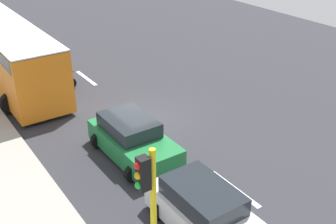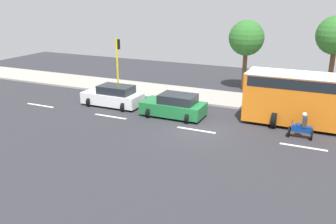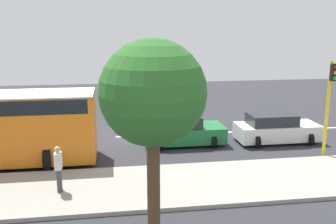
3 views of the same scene
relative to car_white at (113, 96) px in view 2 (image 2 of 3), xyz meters
The scene contains 13 objects.
ground_plane 7.47m from the car_white, 106.71° to the right, with size 40.00×60.00×0.10m, color #2D2D33.
sidewalk 8.65m from the car_white, 55.68° to the right, with size 4.00×60.00×0.15m, color #9E998E.
lane_stripe_north 13.31m from the car_white, 99.26° to the right, with size 0.20×2.40×0.01m, color white.
lane_stripe_mid 7.47m from the car_white, 106.71° to the right, with size 0.20×2.40×0.01m, color white.
lane_stripe_south 2.52m from the car_white, 152.33° to the right, with size 0.20×2.40×0.01m, color white.
lane_stripe_far_south 5.37m from the car_white, 113.67° to the left, with size 0.20×2.40×0.01m, color white.
car_white is the anchor object (origin of this frame).
car_green 4.94m from the car_white, 94.13° to the right, with size 2.34×4.11×1.52m.
motorcycle 12.90m from the car_white, 93.92° to the right, with size 0.60×1.30×1.53m.
pedestrian_near_signal 11.56m from the car_white, 64.61° to the right, with size 0.40×0.24×1.69m.
traffic_light_corner 3.70m from the car_white, 24.03° to the left, with size 0.49×0.24×4.50m.
street_tree_south 16.73m from the car_white, 59.32° to the right, with size 2.84×2.84×6.24m.
street_tree_north 11.83m from the car_white, 41.03° to the right, with size 2.85×2.85×5.73m.
Camera 2 is at (-18.81, -6.74, 7.65)m, focal length 38.50 mm.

